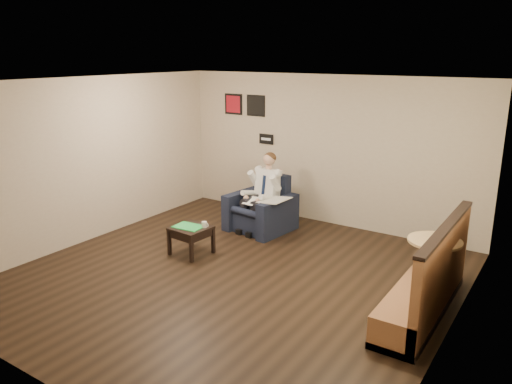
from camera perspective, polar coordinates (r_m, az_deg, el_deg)
The scene contains 19 objects.
ground at distance 7.42m, azimuth -2.75°, elevation -9.69°, with size 6.00×6.00×0.00m, color black.
wall_back at distance 9.46m, azimuth 7.92°, elevation 4.71°, with size 6.00×0.02×2.80m, color beige.
wall_front at distance 4.98m, azimuth -23.88°, elevation -6.71°, with size 6.00×0.02×2.80m, color beige.
wall_left at distance 9.00m, azimuth -18.53°, elevation 3.47°, with size 0.02×6.00×2.80m, color beige.
wall_right at distance 5.77m, azimuth 21.96°, elevation -3.48°, with size 0.02×6.00×2.80m, color beige.
ceiling at distance 6.72m, azimuth -3.07°, elevation 12.42°, with size 6.00×6.00×0.02m, color white.
seating_sign at distance 10.05m, azimuth 1.18°, elevation 6.07°, with size 0.32×0.02×0.20m, color black.
art_print_left at distance 10.41m, azimuth -2.58°, elevation 10.00°, with size 0.42×0.03×0.42m, color #AE1524.
art_print_right at distance 10.10m, azimuth -0.02°, elevation 9.84°, with size 0.42×0.03×0.42m, color black.
armchair at distance 9.15m, azimuth 0.51°, elevation -1.37°, with size 1.02×1.02×0.99m, color black.
seated_man at distance 9.00m, azimuth -0.02°, elevation -0.44°, with size 0.65×0.97×1.36m, color silver, non-canonical shape.
lap_papers at distance 8.94m, azimuth -0.47°, elevation -1.01°, with size 0.23×0.32×0.01m, color white.
newspaper at distance 8.77m, azimuth 2.13°, elevation -0.92°, with size 0.43×0.54×0.01m, color silver.
side_table at distance 8.21m, azimuth -7.41°, elevation -5.50°, with size 0.56×0.56×0.46m, color black.
green_folder at distance 8.14m, azimuth -7.72°, elevation -3.94°, with size 0.46×0.33×0.01m, color #29CD55.
coffee_mug at distance 8.07m, azimuth -5.93°, elevation -3.71°, with size 0.08×0.08×0.10m, color white.
smartphone at distance 8.20m, azimuth -6.40°, elevation -3.73°, with size 0.14×0.07×0.01m, color black.
banquette at distance 6.59m, azimuth 18.66°, elevation -8.29°, with size 0.56×2.33×1.19m, color brown.
cafe_table at distance 7.00m, azimuth 19.46°, elevation -8.44°, with size 0.69×0.69×0.85m, color tan.
Camera 1 is at (3.98, -5.40, 3.18)m, focal length 35.00 mm.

